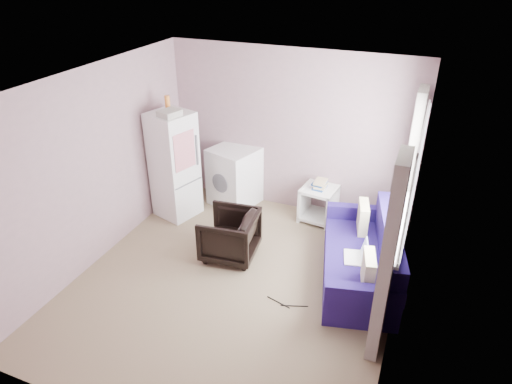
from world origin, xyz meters
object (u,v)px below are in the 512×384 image
Objects in this scene: sofa at (363,261)px; washing_machine at (234,175)px; armchair at (229,233)px; side_table at (319,201)px; fridge at (174,165)px.

washing_machine is at bearing 138.68° from sofa.
armchair is 1.06× the size of side_table.
fridge reaches higher than washing_machine.
washing_machine is 2.61m from sofa.
fridge reaches higher than side_table.
side_table is at bearing 141.01° from armchair.
side_table is 0.34× the size of sofa.
armchair is 1.48m from washing_machine.
sofa is at bearing -10.81° from washing_machine.
sofa is (2.98, -0.58, -0.53)m from fridge.
washing_machine reaches higher than side_table.
side_table is 1.50m from sofa.
washing_machine is 0.48× the size of sofa.
armchair is 1.50m from fridge.
washing_machine is at bearing 60.21° from fridge.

